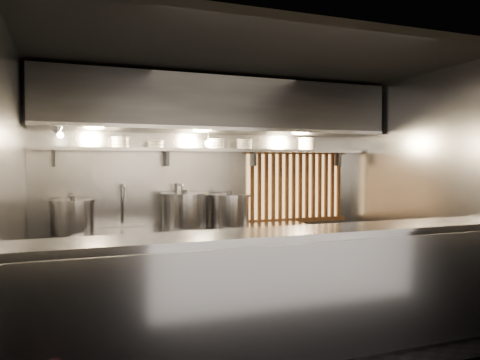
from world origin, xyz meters
TOP-DOWN VIEW (x-y plane):
  - floor at (0.00, 0.00)m, footprint 4.50×4.50m
  - ceiling at (0.00, 0.00)m, footprint 4.50×4.50m
  - wall_back at (0.00, 1.50)m, footprint 4.50×0.00m
  - wall_left at (-2.25, 0.00)m, footprint 0.00×3.00m
  - wall_right at (2.25, 0.00)m, footprint 0.00×3.00m
  - serving_counter at (0.00, -0.96)m, footprint 4.50×0.56m
  - cooking_bench at (-0.30, 1.13)m, footprint 3.00×0.70m
  - bowl_shelf at (0.00, 1.32)m, footprint 4.40×0.34m
  - exhaust_hood at (0.00, 1.10)m, footprint 4.40×0.81m
  - wood_screen at (1.30, 1.45)m, footprint 1.56×0.09m
  - faucet_left at (-1.15, 1.37)m, footprint 0.04×0.30m
  - faucet_right at (-0.45, 1.37)m, footprint 0.04×0.30m
  - heat_lamp at (-1.90, 0.85)m, footprint 0.25×0.35m
  - pendant_bulb at (-0.10, 1.20)m, footprint 0.09×0.09m
  - stock_pot_left at (-1.75, 1.15)m, footprint 0.64×0.64m
  - stock_pot_mid at (-0.42, 1.15)m, footprint 0.76×0.76m
  - stock_pot_right at (0.15, 1.09)m, footprint 0.64×0.64m
  - bowl_stack_0 at (-1.18, 1.32)m, footprint 0.23×0.23m
  - bowl_stack_1 at (-0.75, 1.32)m, footprint 0.21×0.21m
  - bowl_stack_2 at (0.04, 1.32)m, footprint 0.23×0.23m
  - bowl_stack_3 at (0.44, 1.32)m, footprint 0.22×0.22m
  - bowl_stack_4 at (1.38, 1.32)m, footprint 0.24×0.24m

SIDE VIEW (x-z plane):
  - floor at x=0.00m, z-range 0.00..0.00m
  - cooking_bench at x=-0.30m, z-range 0.00..0.90m
  - serving_counter at x=0.00m, z-range 0.00..1.13m
  - stock_pot_left at x=-1.75m, z-range 0.88..1.31m
  - stock_pot_right at x=0.15m, z-range 0.88..1.33m
  - stock_pot_mid at x=-0.42m, z-range 0.88..1.36m
  - faucet_left at x=-1.15m, z-range 1.06..1.56m
  - faucet_right at x=-0.45m, z-range 1.06..1.56m
  - wood_screen at x=1.30m, z-range 0.86..1.90m
  - wall_back at x=0.00m, z-range -0.85..3.65m
  - wall_left at x=-2.25m, z-range -0.10..2.90m
  - wall_right at x=2.25m, z-range -0.10..2.90m
  - bowl_shelf at x=0.00m, z-range 1.86..1.90m
  - bowl_stack_1 at x=-0.75m, z-range 1.90..1.99m
  - pendant_bulb at x=-0.10m, z-range 1.87..2.05m
  - bowl_stack_0 at x=-1.18m, z-range 1.90..2.03m
  - bowl_stack_2 at x=0.04m, z-range 1.90..2.03m
  - bowl_stack_3 at x=0.44m, z-range 1.90..2.03m
  - bowl_stack_4 at x=1.38m, z-range 1.90..2.07m
  - heat_lamp at x=-1.90m, z-range 1.97..2.17m
  - exhaust_hood at x=0.00m, z-range 2.10..2.75m
  - ceiling at x=0.00m, z-range 2.80..2.80m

